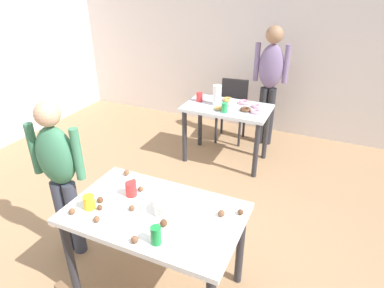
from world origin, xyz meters
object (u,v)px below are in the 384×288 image
Objects in this scene: person_girl_near at (59,170)px; mixing_bowl at (167,207)px; person_adult_far at (270,76)px; dining_table_far at (227,116)px; dining_table_near at (155,223)px; soda_can at (156,235)px; pitcher_far at (217,95)px; chair_far_table at (232,106)px.

mixing_bowl is (0.97, -0.01, -0.04)m from person_girl_near.
person_girl_near is at bearing -110.40° from person_adult_far.
person_girl_near is at bearing -108.10° from dining_table_far.
dining_table_near is 2.86m from person_adult_far.
pitcher_far is at bearing 101.89° from soda_can.
chair_far_table reaches higher than dining_table_near.
dining_table_near is at bearing -80.93° from pitcher_far.
soda_can is 0.49× the size of pitcher_far.
pitcher_far is (-0.51, 2.41, 0.06)m from soda_can.
chair_far_table is 3.49× the size of pitcher_far.
person_adult_far is at bearing 69.60° from person_girl_near.
dining_table_near is 4.88× the size of pitcher_far.
person_girl_near is 5.64× the size of pitcher_far.
person_girl_near is at bearing -101.26° from chair_far_table.
pitcher_far reaches higher than mixing_bowl.
soda_can is at bearing -57.76° from dining_table_near.
person_girl_near reaches higher than soda_can.
pitcher_far is at bearing 99.07° from dining_table_near.
pitcher_far is (-0.14, 0.01, 0.25)m from dining_table_far.
dining_table_far is 0.69m from chair_far_table.
dining_table_far is 0.75× the size of person_girl_near.
mixing_bowl is at bearing -0.86° from person_girl_near.
soda_can reaches higher than chair_far_table.
person_adult_far reaches higher than pitcher_far.
soda_can reaches higher than dining_table_near.
person_girl_near is 2.98m from person_adult_far.
soda_can is at bearing -81.28° from dining_table_far.
dining_table_far is 2.21m from person_girl_near.
dining_table_near is 0.74× the size of person_adult_far.
mixing_bowl is at bearing -91.32° from person_adult_far.
person_girl_near reaches higher than pitcher_far.
dining_table_far is at bearing 95.44° from dining_table_near.
chair_far_table is 0.62× the size of person_girl_near.
soda_can is (1.05, -0.31, -0.02)m from person_girl_near.
person_girl_near is 2.17m from pitcher_far.
chair_far_table is 4.67× the size of mixing_bowl.
soda_can reaches higher than mixing_bowl.
person_girl_near is (-0.68, -2.09, 0.21)m from dining_table_far.
mixing_bowl is at bearing -82.20° from dining_table_far.
chair_far_table is at bearing 101.33° from dining_table_far.
dining_table_near is 1.40× the size of chair_far_table.
person_girl_near is at bearing 179.14° from mixing_bowl.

